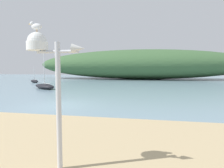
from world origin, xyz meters
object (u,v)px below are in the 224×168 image
Objects in this scene: seagull_on_radar at (36,26)px; sailboat_east_reach at (34,81)px; mast_structure at (45,59)px; sailboat_near_shore at (45,86)px.

sailboat_east_reach is at bearing 123.13° from seagull_on_radar.
sailboat_east_reach is (-17.53, 26.86, -3.22)m from seagull_on_radar.
sailboat_east_reach is (-17.74, 26.86, -2.48)m from mast_structure.
seagull_on_radar is 0.12× the size of sailboat_east_reach.
sailboat_near_shore is 1.55× the size of sailboat_east_reach.
sailboat_near_shore is 11.43m from sailboat_east_reach.
mast_structure is at bearing -59.52° from sailboat_near_shore.
mast_structure is 0.73× the size of sailboat_near_shore.
sailboat_east_reach is at bearing 128.85° from sailboat_near_shore.
sailboat_near_shore reaches higher than seagull_on_radar.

